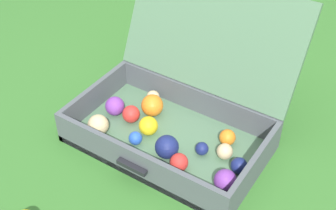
% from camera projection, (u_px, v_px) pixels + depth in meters
% --- Properties ---
extents(ground_plane, '(16.00, 16.00, 0.00)m').
position_uv_depth(ground_plane, '(162.00, 142.00, 1.67)').
color(ground_plane, '#336B28').
extents(open_suitcase, '(0.68, 0.60, 0.49)m').
position_uv_depth(open_suitcase, '(178.00, 110.00, 1.64)').
color(open_suitcase, '#4C7051').
rests_on(open_suitcase, ground).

